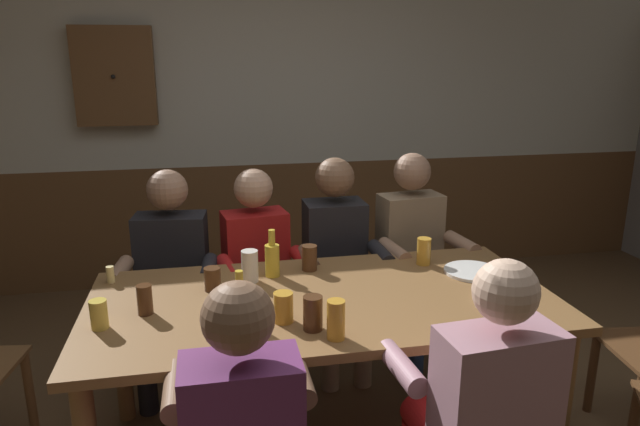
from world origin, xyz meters
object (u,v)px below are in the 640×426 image
at_px(pint_glass_1, 313,313).
at_px(plate_0, 472,271).
at_px(pint_glass_7, 424,251).
at_px(pint_glass_0, 99,314).
at_px(dining_table, 323,316).
at_px(bottle_0, 240,303).
at_px(person_0, 170,271).
at_px(person_5, 481,402).
at_px(pint_glass_6, 336,320).
at_px(pint_glass_8, 283,307).
at_px(bottle_1, 272,259).
at_px(wall_dart_cabinet, 115,76).
at_px(person_3, 414,250).
at_px(pint_glass_4, 250,266).
at_px(table_candle, 110,275).
at_px(pint_glass_2, 213,279).
at_px(pint_glass_3, 310,258).
at_px(pint_glass_5, 145,300).
at_px(condiment_caddy, 494,293).
at_px(person_2, 337,255).
at_px(person_1, 259,266).

bearing_deg(pint_glass_1, plate_0, 26.42).
bearing_deg(pint_glass_7, pint_glass_0, -164.23).
height_order(dining_table, plate_0, plate_0).
relative_size(bottle_0, pint_glass_0, 1.90).
xyz_separation_m(person_0, person_5, (1.10, -1.44, -0.01)).
xyz_separation_m(pint_glass_1, pint_glass_6, (0.07, -0.09, 0.01)).
relative_size(pint_glass_0, pint_glass_1, 0.85).
distance_m(plate_0, pint_glass_8, 1.04).
relative_size(dining_table, bottle_1, 8.78).
bearing_deg(wall_dart_cabinet, pint_glass_7, -47.61).
distance_m(dining_table, pint_glass_8, 0.33).
relative_size(person_3, pint_glass_4, 8.25).
relative_size(table_candle, bottle_1, 0.34).
xyz_separation_m(pint_glass_2, pint_glass_3, (0.48, 0.16, 0.01)).
bearing_deg(person_0, pint_glass_2, 118.91).
bearing_deg(bottle_0, person_5, -34.69).
relative_size(dining_table, pint_glass_0, 17.47).
bearing_deg(person_0, plate_0, 165.26).
xyz_separation_m(person_3, person_5, (-0.30, -1.45, -0.03)).
bearing_deg(person_0, pint_glass_7, 168.65).
relative_size(dining_table, person_5, 1.70).
bearing_deg(pint_glass_4, pint_glass_1, -69.61).
relative_size(pint_glass_5, wall_dart_cabinet, 0.18).
distance_m(person_5, pint_glass_5, 1.36).
height_order(dining_table, pint_glass_2, pint_glass_2).
distance_m(person_0, bottle_0, 0.98).
distance_m(dining_table, condiment_caddy, 0.76).
bearing_deg(pint_glass_4, pint_glass_8, -77.75).
xyz_separation_m(plate_0, bottle_0, (-1.15, -0.33, 0.08)).
bearing_deg(pint_glass_8, pint_glass_7, 32.76).
relative_size(bottle_1, pint_glass_3, 1.84).
bearing_deg(bottle_1, pint_glass_8, -91.62).
bearing_deg(pint_glass_7, person_3, 74.97).
bearing_deg(person_2, table_candle, 17.05).
xyz_separation_m(bottle_0, pint_glass_0, (-0.54, 0.06, -0.03)).
height_order(person_2, bottle_1, person_2).
xyz_separation_m(pint_glass_3, pint_glass_6, (-0.03, -0.72, 0.01)).
height_order(pint_glass_6, wall_dart_cabinet, wall_dart_cabinet).
bearing_deg(pint_glass_3, plate_0, -14.12).
xyz_separation_m(person_1, pint_glass_0, (-0.70, -0.84, 0.16)).
xyz_separation_m(person_1, pint_glass_5, (-0.53, -0.74, 0.17)).
relative_size(plate_0, pint_glass_4, 1.81).
relative_size(person_3, bottle_0, 5.66).
distance_m(person_3, pint_glass_3, 0.81).
distance_m(person_0, pint_glass_3, 0.81).
height_order(table_candle, pint_glass_0, pint_glass_0).
bearing_deg(condiment_caddy, dining_table, 167.50).
xyz_separation_m(person_0, person_1, (0.48, 0.00, -0.01)).
bearing_deg(pint_glass_7, pint_glass_8, -147.24).
relative_size(person_5, pint_glass_1, 8.69).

